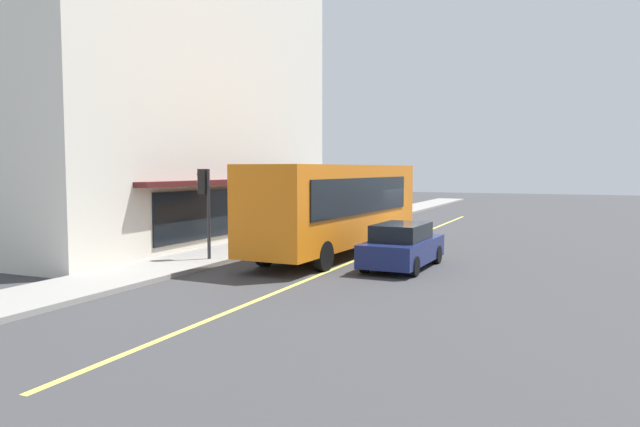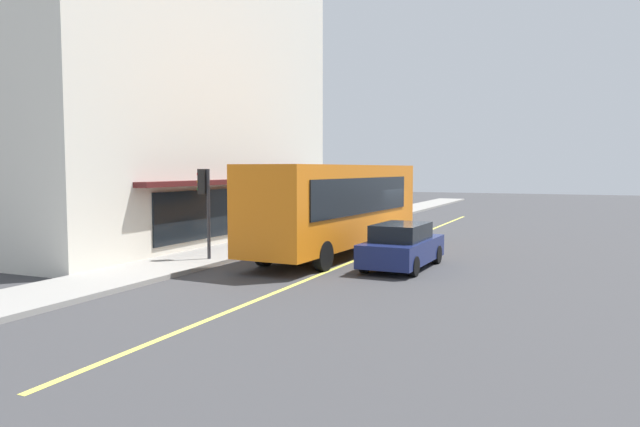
{
  "view_description": "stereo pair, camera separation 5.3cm",
  "coord_description": "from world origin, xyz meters",
  "px_view_note": "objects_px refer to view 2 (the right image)",
  "views": [
    {
      "loc": [
        -24.02,
        -7.46,
        3.36
      ],
      "look_at": [
        -2.82,
        1.86,
        1.6
      ],
      "focal_mm": 33.18,
      "sensor_mm": 36.0,
      "label": 1
    },
    {
      "loc": [
        -24.0,
        -7.51,
        3.36
      ],
      "look_at": [
        -2.82,
        1.86,
        1.6
      ],
      "focal_mm": 33.18,
      "sensor_mm": 36.0,
      "label": 2
    }
  ],
  "objects_px": {
    "pedestrian_by_curb": "(358,202)",
    "traffic_light": "(205,192)",
    "car_navy": "(402,246)",
    "bus": "(338,204)",
    "pedestrian_near_storefront": "(285,217)",
    "pedestrian_waiting": "(319,207)"
  },
  "relations": [
    {
      "from": "car_navy",
      "to": "pedestrian_waiting",
      "type": "relative_size",
      "value": 2.42
    },
    {
      "from": "pedestrian_near_storefront",
      "to": "pedestrian_waiting",
      "type": "distance_m",
      "value": 5.85
    },
    {
      "from": "traffic_light",
      "to": "pedestrian_waiting",
      "type": "height_order",
      "value": "traffic_light"
    },
    {
      "from": "bus",
      "to": "pedestrian_waiting",
      "type": "distance_m",
      "value": 10.2
    },
    {
      "from": "car_navy",
      "to": "pedestrian_waiting",
      "type": "xyz_separation_m",
      "value": [
        10.94,
        7.93,
        0.5
      ]
    },
    {
      "from": "bus",
      "to": "pedestrian_near_storefront",
      "type": "relative_size",
      "value": 7.09
    },
    {
      "from": "bus",
      "to": "pedestrian_waiting",
      "type": "bearing_deg",
      "value": 28.06
    },
    {
      "from": "traffic_light",
      "to": "pedestrian_by_curb",
      "type": "height_order",
      "value": "traffic_light"
    },
    {
      "from": "pedestrian_by_curb",
      "to": "traffic_light",
      "type": "bearing_deg",
      "value": -178.61
    },
    {
      "from": "car_navy",
      "to": "pedestrian_by_curb",
      "type": "xyz_separation_m",
      "value": [
        15.28,
        7.18,
        0.54
      ]
    },
    {
      "from": "traffic_light",
      "to": "pedestrian_waiting",
      "type": "bearing_deg",
      "value": 5.25
    },
    {
      "from": "bus",
      "to": "car_navy",
      "type": "relative_size",
      "value": 2.58
    },
    {
      "from": "car_navy",
      "to": "pedestrian_by_curb",
      "type": "relative_size",
      "value": 2.34
    },
    {
      "from": "bus",
      "to": "pedestrian_near_storefront",
      "type": "distance_m",
      "value": 5.17
    },
    {
      "from": "traffic_light",
      "to": "pedestrian_near_storefront",
      "type": "distance_m",
      "value": 7.04
    },
    {
      "from": "bus",
      "to": "traffic_light",
      "type": "relative_size",
      "value": 3.51
    },
    {
      "from": "bus",
      "to": "pedestrian_near_storefront",
      "type": "xyz_separation_m",
      "value": [
        3.18,
        3.98,
        -0.89
      ]
    },
    {
      "from": "pedestrian_by_curb",
      "to": "car_navy",
      "type": "bearing_deg",
      "value": -154.83
    },
    {
      "from": "bus",
      "to": "pedestrian_waiting",
      "type": "xyz_separation_m",
      "value": [
        8.97,
        4.78,
        -0.75
      ]
    },
    {
      "from": "car_navy",
      "to": "pedestrian_near_storefront",
      "type": "distance_m",
      "value": 8.8
    },
    {
      "from": "traffic_light",
      "to": "pedestrian_waiting",
      "type": "distance_m",
      "value": 12.79
    },
    {
      "from": "bus",
      "to": "pedestrian_by_curb",
      "type": "height_order",
      "value": "bus"
    }
  ]
}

